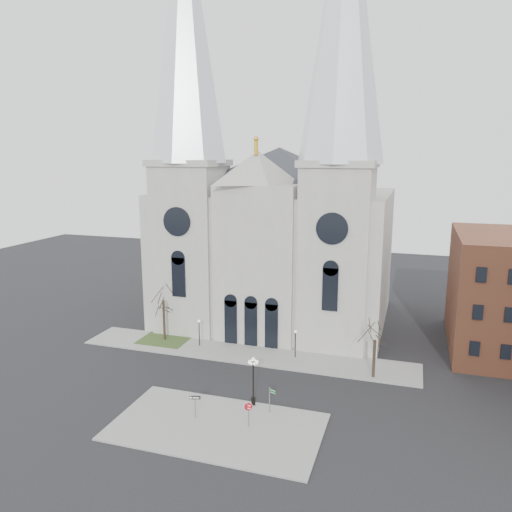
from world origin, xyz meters
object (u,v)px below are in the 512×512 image
(one_way_sign, at_px, (195,402))
(street_name_sign, at_px, (270,398))
(stop_sign, at_px, (248,409))
(globe_lamp, at_px, (253,375))

(one_way_sign, xyz_separation_m, street_name_sign, (6.05, 2.93, -0.08))
(stop_sign, distance_m, street_name_sign, 3.11)
(stop_sign, height_order, one_way_sign, stop_sign)
(stop_sign, distance_m, globe_lamp, 4.10)
(street_name_sign, bearing_deg, globe_lamp, 175.70)
(stop_sign, distance_m, one_way_sign, 4.95)
(globe_lamp, xyz_separation_m, one_way_sign, (-4.14, -3.83, -1.45))
(globe_lamp, distance_m, street_name_sign, 2.60)
(stop_sign, bearing_deg, globe_lamp, 100.24)
(street_name_sign, bearing_deg, stop_sign, -89.80)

